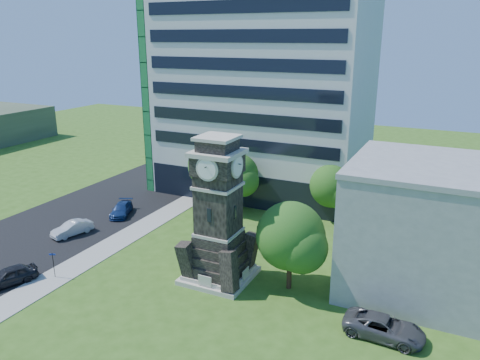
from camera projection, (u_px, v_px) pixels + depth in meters
The scene contains 16 objects.
ground at pixel (177, 280), 39.17m from camera, with size 160.00×160.00×0.00m, color #315518.
sidewalk at pixel (125, 238), 47.40m from camera, with size 3.00×70.00×0.06m, color gray.
street at pixel (62, 224), 50.92m from camera, with size 14.00×80.00×0.02m, color black.
clock_tower at pixel (219, 220), 38.09m from camera, with size 5.40×5.40×12.22m.
office_tall at pixel (264, 81), 58.54m from camera, with size 26.20×15.11×28.60m.
office_low at pixel (448, 230), 36.26m from camera, with size 15.20×12.20×10.40m.
car_street_south at pixel (10, 276), 38.43m from camera, with size 1.74×4.32×1.47m, color black.
car_street_mid at pixel (72, 228), 47.97m from camera, with size 1.47×4.22×1.39m, color #B4B7BC.
car_street_north at pixel (121, 209), 53.31m from camera, with size 1.85×4.56×1.32m, color navy.
car_east_lot at pixel (384, 327), 31.61m from camera, with size 2.51×5.43×1.51m, color #48484D.
park_bench at pixel (205, 270), 39.90m from camera, with size 1.65×0.44×0.85m.
street_sign at pixel (53, 262), 39.24m from camera, with size 0.55×0.05×2.29m.
tree_nw at pixel (214, 167), 54.66m from camera, with size 6.47×5.89×8.03m.
tree_nc at pixel (238, 176), 53.02m from camera, with size 5.23×4.75×6.96m.
tree_ne at pixel (332, 187), 50.76m from camera, with size 5.29×4.80×6.45m.
tree_east at pixel (291, 238), 36.69m from camera, with size 6.02×5.47×7.34m.
Camera 1 is at (19.92, -29.18, 19.63)m, focal length 35.00 mm.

